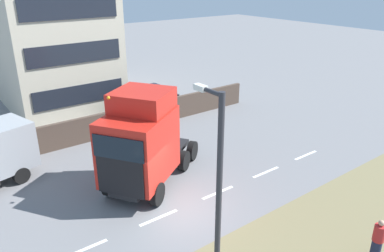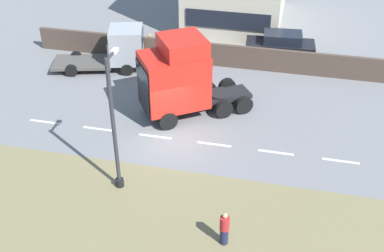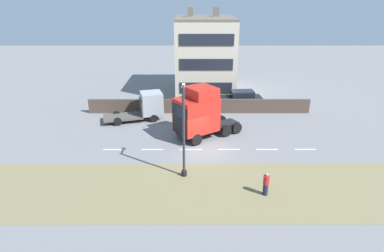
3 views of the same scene
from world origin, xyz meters
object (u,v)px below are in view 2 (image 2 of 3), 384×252
Objects in this scene: flatbed_truck at (120,48)px; parked_car at (280,47)px; lamp_post at (115,133)px; pedestrian at (224,229)px; lorry_cab at (179,78)px.

parked_car is (3.64, -10.20, -0.51)m from flatbed_truck.
pedestrian is at bearing -114.73° from lamp_post.
lorry_cab reaches higher than flatbed_truck.
lorry_cab is at bearing 32.23° from flatbed_truck.
lorry_cab is 6.68m from lamp_post.
lamp_post is at bearing 65.27° from pedestrian.
parked_car reaches higher than pedestrian.
pedestrian is (-2.43, -5.28, -2.14)m from lamp_post.
parked_car is at bearing -3.03° from pedestrian.
flatbed_truck is 0.97× the size of lamp_post.
parked_car is (8.40, -5.03, -1.36)m from lorry_cab.
flatbed_truck is 12.08m from lamp_post.
flatbed_truck is at bearing 19.52° from lamp_post.
lamp_post is (-6.55, 1.17, 0.59)m from lorry_cab.
parked_car is 16.30m from lamp_post.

